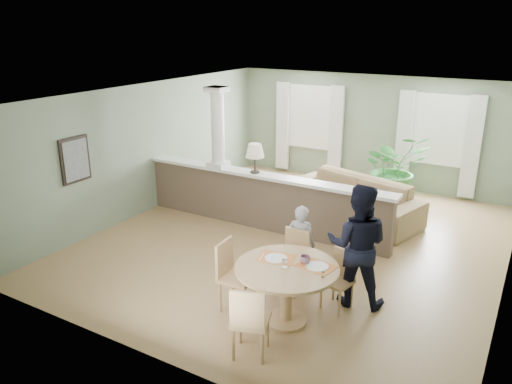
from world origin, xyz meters
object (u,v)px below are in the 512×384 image
Objects in this scene: houseplant at (394,168)px; chair_side at (233,272)px; dining_table at (287,278)px; child_person at (301,244)px; chair_far_man at (340,277)px; sofa at (351,199)px; man_person at (357,245)px; chair_far_boy at (293,258)px; chair_near at (249,319)px.

houseplant is 1.57× the size of chair_side.
dining_table is at bearing -88.79° from chair_side.
dining_table is at bearing 98.95° from child_person.
chair_far_man is 0.67× the size of child_person.
houseplant reaches higher than child_person.
man_person is at bearing -52.57° from sofa.
dining_table is 1.14m from child_person.
houseplant is 1.87× the size of chair_far_man.
sofa is 4.11m from dining_table.
dining_table is 0.91m from chair_far_boy.
child_person is 0.99m from man_person.
houseplant is at bearing 109.53° from chair_far_man.
chair_far_boy reaches higher than sofa.
chair_side reaches higher than dining_table.
chair_near is at bearing -89.28° from houseplant.
chair_far_man is at bearing -61.89° from chair_side.
chair_side is (-0.70, -5.56, -0.24)m from houseplant.
chair_far_man is 0.84× the size of chair_side.
chair_near is (0.08, -6.40, -0.26)m from houseplant.
chair_far_man is 1.52m from chair_side.
dining_table is 0.92m from chair_near.
houseplant is 5.49m from dining_table.
man_person is (0.66, 1.86, 0.37)m from chair_near.
dining_table is 1.36× the size of chair_side.
houseplant is 4.60m from man_person.
chair_side is at bearing -65.96° from chair_near.
houseplant reaches higher than dining_table.
chair_near is 0.54× the size of man_person.
chair_near reaches higher than chair_far_man.
chair_side is (-0.78, 0.84, 0.03)m from chair_near.
sofa is at bearing -92.52° from child_person.
man_person reaches higher than chair_far_boy.
man_person is at bearing 10.17° from chair_far_boy.
chair_near is 0.76× the size of child_person.
chair_near reaches higher than dining_table.
chair_near is (0.28, -1.75, 0.01)m from chair_far_boy.
chair_near is at bearing -77.22° from chair_far_boy.
dining_table is (0.12, -5.49, -0.13)m from houseplant.
dining_table is at bearing -65.49° from sofa.
man_person reaches higher than houseplant.
child_person is at bearing -21.86° from man_person.
chair_side is at bearing -115.32° from chair_far_boy.
chair_side is 1.79m from man_person.
sofa is at bearing 98.20° from chair_far_boy.
chair_far_man is at bearing -4.00° from chair_far_boy.
child_person is at bearing 106.50° from dining_table.
chair_side reaches higher than chair_far_man.
man_person is at bearing 163.41° from child_person.
sofa is at bearing 98.20° from dining_table.
chair_far_man is 0.51m from man_person.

